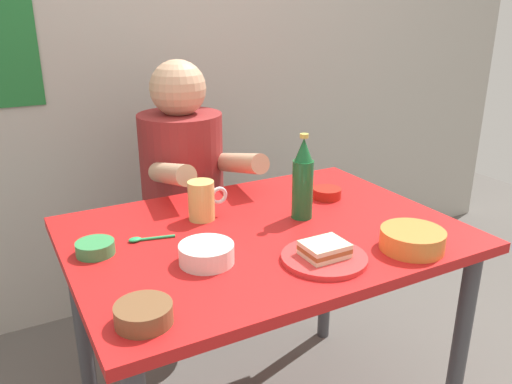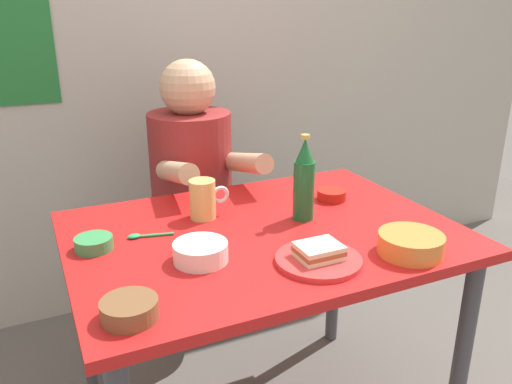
{
  "view_description": "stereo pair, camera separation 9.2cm",
  "coord_description": "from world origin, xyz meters",
  "px_view_note": "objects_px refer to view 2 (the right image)",
  "views": [
    {
      "loc": [
        -0.67,
        -1.19,
        1.35
      ],
      "look_at": [
        0.0,
        0.05,
        0.84
      ],
      "focal_mm": 36.09,
      "sensor_mm": 36.0,
      "label": 1
    },
    {
      "loc": [
        -0.59,
        -1.23,
        1.35
      ],
      "look_at": [
        0.0,
        0.05,
        0.84
      ],
      "focal_mm": 36.09,
      "sensor_mm": 36.0,
      "label": 2
    }
  ],
  "objects_px": {
    "plate_orange": "(318,260)",
    "beer_bottle": "(304,182)",
    "dining_table": "(263,259)",
    "sambal_bowl_red": "(332,194)",
    "sandwich": "(319,251)",
    "stool": "(195,260)",
    "person_seated": "(192,165)",
    "beer_mug": "(203,199)"
  },
  "relations": [
    {
      "from": "person_seated",
      "to": "sandwich",
      "type": "height_order",
      "value": "person_seated"
    },
    {
      "from": "sandwich",
      "to": "beer_bottle",
      "type": "bearing_deg",
      "value": 68.17
    },
    {
      "from": "beer_bottle",
      "to": "dining_table",
      "type": "bearing_deg",
      "value": -169.94
    },
    {
      "from": "person_seated",
      "to": "sandwich",
      "type": "relative_size",
      "value": 6.54
    },
    {
      "from": "plate_orange",
      "to": "beer_bottle",
      "type": "height_order",
      "value": "beer_bottle"
    },
    {
      "from": "dining_table",
      "to": "beer_mug",
      "type": "relative_size",
      "value": 8.73
    },
    {
      "from": "sandwich",
      "to": "sambal_bowl_red",
      "type": "bearing_deg",
      "value": 53.3
    },
    {
      "from": "stool",
      "to": "beer_bottle",
      "type": "relative_size",
      "value": 1.72
    },
    {
      "from": "person_seated",
      "to": "stool",
      "type": "bearing_deg",
      "value": 90.0
    },
    {
      "from": "sambal_bowl_red",
      "to": "stool",
      "type": "bearing_deg",
      "value": 122.95
    },
    {
      "from": "dining_table",
      "to": "sambal_bowl_red",
      "type": "relative_size",
      "value": 11.46
    },
    {
      "from": "person_seated",
      "to": "dining_table",
      "type": "bearing_deg",
      "value": -88.81
    },
    {
      "from": "sandwich",
      "to": "plate_orange",
      "type": "bearing_deg",
      "value": 180.0
    },
    {
      "from": "person_seated",
      "to": "plate_orange",
      "type": "relative_size",
      "value": 3.27
    },
    {
      "from": "stool",
      "to": "plate_orange",
      "type": "height_order",
      "value": "plate_orange"
    },
    {
      "from": "beer_bottle",
      "to": "plate_orange",
      "type": "bearing_deg",
      "value": -111.83
    },
    {
      "from": "plate_orange",
      "to": "person_seated",
      "type": "bearing_deg",
      "value": 93.49
    },
    {
      "from": "person_seated",
      "to": "beer_bottle",
      "type": "height_order",
      "value": "person_seated"
    },
    {
      "from": "plate_orange",
      "to": "beer_mug",
      "type": "relative_size",
      "value": 1.75
    },
    {
      "from": "plate_orange",
      "to": "sambal_bowl_red",
      "type": "distance_m",
      "value": 0.46
    },
    {
      "from": "plate_orange",
      "to": "dining_table",
      "type": "bearing_deg",
      "value": 99.34
    },
    {
      "from": "dining_table",
      "to": "stool",
      "type": "relative_size",
      "value": 2.44
    },
    {
      "from": "beer_bottle",
      "to": "sambal_bowl_red",
      "type": "bearing_deg",
      "value": 31.11
    },
    {
      "from": "plate_orange",
      "to": "beer_mug",
      "type": "bearing_deg",
      "value": 112.35
    },
    {
      "from": "dining_table",
      "to": "beer_bottle",
      "type": "bearing_deg",
      "value": 10.06
    },
    {
      "from": "plate_orange",
      "to": "beer_bottle",
      "type": "xyz_separation_m",
      "value": [
        0.11,
        0.27,
        0.11
      ]
    },
    {
      "from": "person_seated",
      "to": "plate_orange",
      "type": "distance_m",
      "value": 0.86
    },
    {
      "from": "plate_orange",
      "to": "sambal_bowl_red",
      "type": "height_order",
      "value": "sambal_bowl_red"
    },
    {
      "from": "stool",
      "to": "sandwich",
      "type": "distance_m",
      "value": 0.97
    },
    {
      "from": "person_seated",
      "to": "beer_mug",
      "type": "relative_size",
      "value": 5.71
    },
    {
      "from": "sandwich",
      "to": "sambal_bowl_red",
      "type": "height_order",
      "value": "sandwich"
    },
    {
      "from": "stool",
      "to": "sambal_bowl_red",
      "type": "distance_m",
      "value": 0.73
    },
    {
      "from": "stool",
      "to": "beer_mug",
      "type": "height_order",
      "value": "beer_mug"
    },
    {
      "from": "person_seated",
      "to": "beer_mug",
      "type": "xyz_separation_m",
      "value": [
        -0.11,
        -0.46,
        0.03
      ]
    },
    {
      "from": "dining_table",
      "to": "sandwich",
      "type": "xyz_separation_m",
      "value": [
        0.04,
        -0.24,
        0.13
      ]
    },
    {
      "from": "stool",
      "to": "beer_mug",
      "type": "xyz_separation_m",
      "value": [
        -0.11,
        -0.47,
        0.45
      ]
    },
    {
      "from": "plate_orange",
      "to": "beer_bottle",
      "type": "relative_size",
      "value": 0.84
    },
    {
      "from": "dining_table",
      "to": "plate_orange",
      "type": "relative_size",
      "value": 5.0
    },
    {
      "from": "stool",
      "to": "person_seated",
      "type": "distance_m",
      "value": 0.42
    },
    {
      "from": "sandwich",
      "to": "sambal_bowl_red",
      "type": "distance_m",
      "value": 0.46
    },
    {
      "from": "beer_bottle",
      "to": "beer_mug",
      "type": "bearing_deg",
      "value": 153.78
    },
    {
      "from": "beer_bottle",
      "to": "person_seated",
      "type": "bearing_deg",
      "value": 105.03
    }
  ]
}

